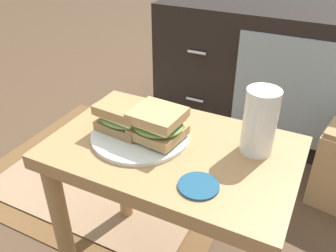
% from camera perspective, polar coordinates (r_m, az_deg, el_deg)
% --- Properties ---
extents(side_table, '(0.56, 0.36, 0.46)m').
position_cam_1_polar(side_table, '(0.87, 0.72, -8.12)').
color(side_table, '#A37A4C').
rests_on(side_table, ground).
extents(tv_cabinet, '(0.96, 0.46, 0.58)m').
position_cam_1_polar(tv_cabinet, '(1.69, 15.88, 8.54)').
color(tv_cabinet, black).
rests_on(tv_cabinet, ground).
extents(area_rug, '(0.97, 0.80, 0.01)m').
position_cam_1_polar(area_rug, '(1.48, -8.62, -7.22)').
color(area_rug, brown).
rests_on(area_rug, ground).
extents(plate, '(0.23, 0.23, 0.01)m').
position_cam_1_polar(plate, '(0.84, -4.33, -1.38)').
color(plate, silver).
rests_on(plate, side_table).
extents(sandwich_front, '(0.13, 0.11, 0.07)m').
position_cam_1_polar(sandwich_front, '(0.85, -7.05, 1.62)').
color(sandwich_front, '#9E7A4C').
rests_on(sandwich_front, plate).
extents(sandwich_back, '(0.13, 0.12, 0.07)m').
position_cam_1_polar(sandwich_back, '(0.80, -1.67, 0.37)').
color(sandwich_back, tan).
rests_on(sandwich_back, plate).
extents(beer_glass, '(0.07, 0.07, 0.15)m').
position_cam_1_polar(beer_glass, '(0.78, 14.44, 0.58)').
color(beer_glass, silver).
rests_on(beer_glass, side_table).
extents(coaster, '(0.08, 0.08, 0.01)m').
position_cam_1_polar(coaster, '(0.70, 4.89, -9.50)').
color(coaster, navy).
rests_on(coaster, side_table).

